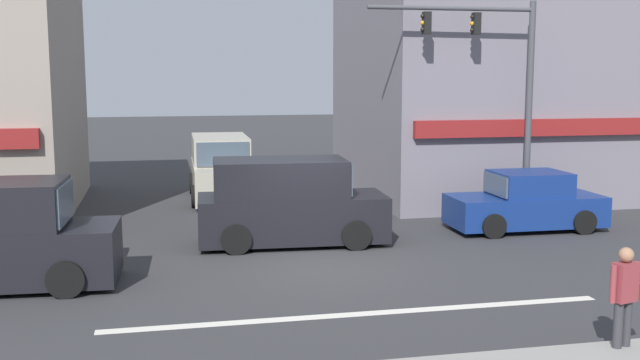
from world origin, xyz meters
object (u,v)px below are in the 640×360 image
object	(u,v)px
van_approaching_near	(221,169)
traffic_light_mast	(498,74)
pedestrian_foreground_with_bag	(625,295)
utility_pole_far_right	(518,73)
van_waiting_far	(288,204)
sedan_parked_curbside	(526,204)

from	to	relation	value
van_approaching_near	traffic_light_mast	bearing A→B (deg)	-36.03
traffic_light_mast	pedestrian_foreground_with_bag	distance (m)	11.02
utility_pole_far_right	van_approaching_near	world-z (taller)	utility_pole_far_right
traffic_light_mast	van_waiting_far	size ratio (longest dim) A/B	1.32
utility_pole_far_right	traffic_light_mast	world-z (taller)	utility_pole_far_right
van_approaching_near	pedestrian_foreground_with_bag	xyz separation A→B (m)	(4.65, -15.54, -0.05)
utility_pole_far_right	sedan_parked_curbside	bearing A→B (deg)	-111.84
traffic_light_mast	van_approaching_near	xyz separation A→B (m)	(-7.37, 5.36, -3.17)
utility_pole_far_right	sedan_parked_curbside	xyz separation A→B (m)	(-1.42, -3.54, -3.50)
van_waiting_far	van_approaching_near	xyz separation A→B (m)	(-1.07, 7.11, 0.00)
utility_pole_far_right	van_waiting_far	bearing A→B (deg)	-154.14
van_approaching_near	pedestrian_foreground_with_bag	distance (m)	16.22
utility_pole_far_right	pedestrian_foreground_with_bag	size ratio (longest dim) A/B	4.86
van_approaching_near	sedan_parked_curbside	xyz separation A→B (m)	(7.61, -6.79, -0.29)
traffic_light_mast	sedan_parked_curbside	bearing A→B (deg)	-80.52
utility_pole_far_right	sedan_parked_curbside	distance (m)	5.18
utility_pole_far_right	sedan_parked_curbside	world-z (taller)	utility_pole_far_right
van_waiting_far	sedan_parked_curbside	world-z (taller)	van_waiting_far
sedan_parked_curbside	pedestrian_foreground_with_bag	world-z (taller)	pedestrian_foreground_with_bag
van_waiting_far	sedan_parked_curbside	xyz separation A→B (m)	(6.54, 0.32, -0.29)
van_approaching_near	van_waiting_far	bearing A→B (deg)	-81.42
van_waiting_far	sedan_parked_curbside	distance (m)	6.55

